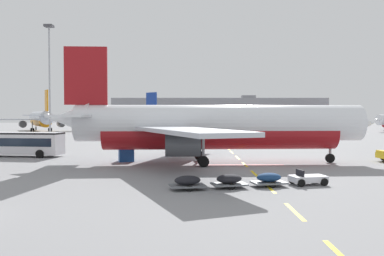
% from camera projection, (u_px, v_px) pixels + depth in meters
% --- Properties ---
extents(ground, '(400.00, 400.00, 0.00)m').
position_uv_depth(ground, '(376.00, 150.00, 59.68)').
color(ground, gray).
extents(apron_paint_markings, '(8.00, 97.57, 0.01)m').
position_uv_depth(apron_paint_markings, '(228.00, 151.00, 58.08)').
color(apron_paint_markings, yellow).
rests_on(apron_paint_markings, ground).
extents(airliner_foreground, '(34.78, 34.58, 12.20)m').
position_uv_depth(airliner_foreground, '(213.00, 126.00, 42.64)').
color(airliner_foreground, white).
rests_on(airliner_foreground, ground).
extents(airliner_far_center, '(28.03, 26.66, 11.42)m').
position_uv_depth(airliner_far_center, '(182.00, 120.00, 104.77)').
color(airliner_far_center, silver).
rests_on(airliner_far_center, ground).
extents(airliner_far_right, '(31.25, 33.02, 12.14)m').
position_uv_depth(airliner_far_right, '(39.00, 119.00, 125.22)').
color(airliner_far_right, silver).
rests_on(airliner_far_right, ground).
extents(apron_shuttle_bus, '(12.28, 4.38, 3.00)m').
position_uv_depth(apron_shuttle_bus, '(12.00, 142.00, 49.87)').
color(apron_shuttle_bus, silver).
rests_on(apron_shuttle_bus, ground).
extents(baggage_train, '(11.64, 4.02, 1.14)m').
position_uv_depth(baggage_train, '(248.00, 180.00, 28.79)').
color(baggage_train, silver).
rests_on(baggage_train, ground).
extents(uld_cargo_container, '(1.95, 1.92, 1.60)m').
position_uv_depth(uld_cargo_container, '(124.00, 154.00, 44.65)').
color(uld_cargo_container, '#194C9E').
rests_on(uld_cargo_container, ground).
extents(apron_light_mast_near, '(1.80, 1.80, 24.52)m').
position_uv_depth(apron_light_mast_near, '(47.00, 68.00, 86.86)').
color(apron_light_mast_near, slate).
rests_on(apron_light_mast_near, ground).
extents(terminal_satellite, '(90.40, 25.74, 13.75)m').
position_uv_depth(terminal_satellite, '(216.00, 113.00, 179.99)').
color(terminal_satellite, gray).
rests_on(terminal_satellite, ground).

